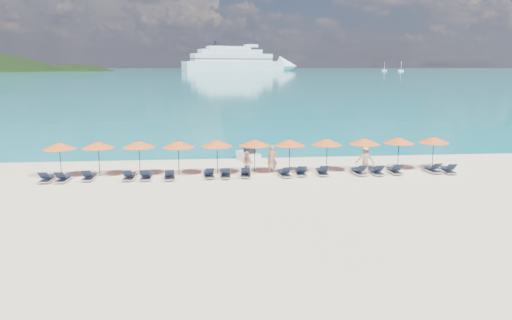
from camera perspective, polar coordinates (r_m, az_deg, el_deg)
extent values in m
plane|color=beige|center=(28.30, 0.62, -3.52)|extent=(1400.00, 1400.00, 0.00)
cube|color=#1FA9B2|center=(687.28, -5.64, 10.20)|extent=(1600.00, 1300.00, 0.01)
ellipsoid|color=black|center=(606.80, -19.93, 6.22)|extent=(162.00, 126.00, 85.50)
cube|color=white|center=(581.02, -2.53, 10.66)|extent=(118.46, 59.20, 10.73)
cone|color=white|center=(611.72, 3.71, 10.66)|extent=(30.07, 30.07, 23.60)
cube|color=white|center=(580.25, -2.74, 11.61)|extent=(95.12, 48.37, 8.58)
cube|color=white|center=(579.56, -2.95, 12.25)|extent=(74.37, 39.34, 5.36)
cube|color=white|center=(578.88, -3.15, 12.67)|extent=(51.03, 28.51, 3.75)
cube|color=black|center=(580.23, -2.74, 11.46)|extent=(96.31, 48.96, 0.97)
cube|color=black|center=(580.28, -2.74, 11.83)|extent=(93.94, 47.78, 0.97)
cylinder|color=black|center=(573.65, -4.56, 13.10)|extent=(4.72, 4.72, 5.90)
cube|color=white|center=(605.58, 14.46, 9.91)|extent=(5.47, 1.82, 1.46)
cylinder|color=white|center=(605.55, 14.48, 10.35)|extent=(0.33, 0.33, 9.12)
cube|color=white|center=(573.79, 16.24, 9.79)|extent=(5.72, 1.91, 1.53)
cylinder|color=white|center=(573.75, 16.26, 10.28)|extent=(0.34, 0.34, 9.54)
cube|color=white|center=(37.21, -0.89, 0.45)|extent=(1.75, 2.65, 0.57)
cube|color=black|center=(36.95, -0.75, 1.03)|extent=(0.85, 1.15, 0.36)
cylinder|color=black|center=(37.66, -1.30, 1.45)|extent=(0.55, 0.26, 0.06)
imported|color=tan|center=(32.68, 1.87, 0.10)|extent=(0.70, 0.47, 1.87)
imported|color=tan|center=(31.84, -0.98, -0.44)|extent=(0.88, 0.68, 1.59)
imported|color=tan|center=(33.37, 12.37, 0.09)|extent=(1.31, 0.81, 1.89)
cylinder|color=black|center=(33.75, -21.45, -0.02)|extent=(0.05, 0.05, 2.20)
cone|color=#EA571C|center=(33.60, -21.56, 1.52)|extent=(2.10, 2.10, 0.42)
sphere|color=black|center=(33.57, -21.59, 1.89)|extent=(0.08, 0.08, 0.08)
cylinder|color=black|center=(33.35, -17.50, 0.11)|extent=(0.05, 0.05, 2.20)
cone|color=#EA571C|center=(33.19, -17.59, 1.67)|extent=(2.10, 2.10, 0.42)
sphere|color=black|center=(33.16, -17.62, 2.04)|extent=(0.08, 0.08, 0.08)
cylinder|color=black|center=(32.95, -13.17, 0.20)|extent=(0.05, 0.05, 2.20)
cone|color=#EA571C|center=(32.80, -13.24, 1.78)|extent=(2.10, 2.10, 0.42)
sphere|color=black|center=(32.77, -13.26, 2.16)|extent=(0.08, 0.08, 0.08)
cylinder|color=black|center=(32.48, -8.84, 0.21)|extent=(0.05, 0.05, 2.20)
cone|color=#EA571C|center=(32.33, -8.88, 1.81)|extent=(2.10, 2.10, 0.42)
sphere|color=black|center=(32.29, -8.89, 2.20)|extent=(0.08, 0.08, 0.08)
cylinder|color=black|center=(32.50, -4.45, 0.31)|extent=(0.05, 0.05, 2.20)
cone|color=#EA571C|center=(32.35, -4.48, 1.91)|extent=(2.10, 2.10, 0.42)
sphere|color=black|center=(32.31, -4.48, 2.30)|extent=(0.08, 0.08, 0.08)
cylinder|color=black|center=(32.70, -0.15, 0.41)|extent=(0.05, 0.05, 2.20)
cone|color=#EA571C|center=(32.55, -0.15, 2.00)|extent=(2.10, 2.10, 0.42)
sphere|color=black|center=(32.51, -0.16, 2.39)|extent=(0.08, 0.08, 0.08)
cylinder|color=black|center=(32.88, 3.85, 0.44)|extent=(0.05, 0.05, 2.20)
cone|color=#EA571C|center=(32.73, 3.87, 2.03)|extent=(2.10, 2.10, 0.42)
sphere|color=black|center=(32.69, 3.88, 2.41)|extent=(0.08, 0.08, 0.08)
cylinder|color=black|center=(33.41, 8.09, 0.52)|extent=(0.05, 0.05, 2.20)
cone|color=#EA571C|center=(33.26, 8.13, 2.08)|extent=(2.10, 2.10, 0.42)
sphere|color=black|center=(33.23, 8.14, 2.46)|extent=(0.08, 0.08, 0.08)
cylinder|color=black|center=(34.11, 12.25, 0.60)|extent=(0.05, 0.05, 2.20)
cone|color=#EA571C|center=(33.96, 12.32, 2.12)|extent=(2.10, 2.10, 0.42)
sphere|color=black|center=(33.93, 12.33, 2.49)|extent=(0.08, 0.08, 0.08)
cylinder|color=black|center=(35.09, 15.95, 0.70)|extent=(0.05, 0.05, 2.20)
cone|color=#EA571C|center=(34.94, 16.03, 2.19)|extent=(2.10, 2.10, 0.42)
sphere|color=black|center=(34.91, 16.04, 2.55)|extent=(0.08, 0.08, 0.08)
cylinder|color=black|center=(36.02, 19.57, 0.75)|extent=(0.05, 0.05, 2.20)
cone|color=#EA571C|center=(35.88, 19.67, 2.19)|extent=(2.10, 2.10, 0.42)
sphere|color=black|center=(35.85, 19.69, 2.54)|extent=(0.08, 0.08, 0.08)
cube|color=silver|center=(32.93, -22.76, -2.08)|extent=(0.68, 1.72, 0.06)
cube|color=black|center=(33.13, -22.64, -1.71)|extent=(0.59, 1.12, 0.04)
cube|color=black|center=(32.34, -23.12, -1.58)|extent=(0.57, 0.56, 0.43)
cube|color=silver|center=(32.60, -21.16, -2.09)|extent=(0.73, 1.74, 0.06)
cube|color=black|center=(32.80, -21.04, -1.72)|extent=(0.62, 1.13, 0.04)
cube|color=black|center=(32.01, -21.52, -1.59)|extent=(0.58, 0.57, 0.43)
cube|color=silver|center=(32.56, -18.54, -1.93)|extent=(0.64, 1.71, 0.06)
cube|color=black|center=(32.77, -18.47, -1.56)|extent=(0.57, 1.11, 0.04)
cube|color=black|center=(31.95, -18.78, -1.43)|extent=(0.56, 0.54, 0.43)
cube|color=silver|center=(31.91, -14.25, -1.95)|extent=(0.70, 1.73, 0.06)
cube|color=black|center=(32.11, -14.18, -1.58)|extent=(0.60, 1.13, 0.04)
cube|color=black|center=(31.29, -14.48, -1.44)|extent=(0.58, 0.56, 0.43)
cube|color=silver|center=(31.74, -12.42, -1.94)|extent=(0.62, 1.70, 0.06)
cube|color=black|center=(31.95, -12.38, -1.56)|extent=(0.55, 1.10, 0.04)
cube|color=black|center=(31.12, -12.56, -1.42)|extent=(0.55, 0.54, 0.43)
cube|color=silver|center=(31.52, -9.85, -1.93)|extent=(0.75, 1.74, 0.06)
cube|color=black|center=(31.73, -9.87, -1.55)|extent=(0.63, 1.14, 0.04)
cube|color=black|center=(30.89, -9.87, -1.41)|extent=(0.59, 0.58, 0.43)
cube|color=silver|center=(31.67, -5.40, -1.76)|extent=(0.73, 1.74, 0.06)
cube|color=black|center=(31.88, -5.44, -1.38)|extent=(0.62, 1.13, 0.04)
cube|color=black|center=(31.04, -5.34, -1.24)|extent=(0.58, 0.57, 0.43)
cube|color=silver|center=(31.59, -3.50, -1.76)|extent=(0.73, 1.74, 0.06)
cube|color=black|center=(31.80, -3.50, -1.38)|extent=(0.62, 1.13, 0.04)
cube|color=black|center=(30.96, -3.54, -1.24)|extent=(0.58, 0.57, 0.43)
cube|color=silver|center=(31.75, -1.20, -1.68)|extent=(0.77, 1.75, 0.06)
cube|color=black|center=(31.96, -1.19, -1.30)|extent=(0.65, 1.15, 0.04)
cube|color=black|center=(31.13, -1.21, -1.16)|extent=(0.60, 0.58, 0.43)
cube|color=silver|center=(31.88, 3.26, -1.64)|extent=(0.79, 1.76, 0.06)
cube|color=black|center=(32.09, 3.14, -1.27)|extent=(0.66, 1.15, 0.04)
cube|color=black|center=(31.28, 3.52, -1.12)|extent=(0.60, 0.59, 0.43)
cube|color=silver|center=(32.29, 5.14, -1.51)|extent=(0.75, 1.74, 0.06)
cube|color=black|center=(32.50, 5.09, -1.14)|extent=(0.63, 1.14, 0.04)
cube|color=black|center=(31.67, 5.26, -1.00)|extent=(0.59, 0.58, 0.43)
cube|color=silver|center=(32.56, 7.57, -1.46)|extent=(0.72, 1.73, 0.06)
cube|color=black|center=(32.77, 7.50, -1.09)|extent=(0.61, 1.13, 0.04)
cube|color=black|center=(31.95, 7.76, -0.95)|extent=(0.58, 0.57, 0.43)
cube|color=silver|center=(33.05, 11.61, -1.40)|extent=(0.79, 1.75, 0.06)
cube|color=black|center=(33.24, 11.45, -1.04)|extent=(0.66, 1.15, 0.04)
cube|color=black|center=(32.48, 12.01, -0.89)|extent=(0.60, 0.59, 0.43)
cube|color=silver|center=(33.28, 13.60, -1.40)|extent=(0.71, 1.73, 0.06)
cube|color=black|center=(33.49, 13.49, -1.04)|extent=(0.61, 1.13, 0.04)
cube|color=black|center=(32.69, 13.90, -0.90)|extent=(0.58, 0.56, 0.43)
cube|color=silver|center=(33.87, 15.53, -1.28)|extent=(0.62, 1.70, 0.06)
cube|color=black|center=(34.06, 15.40, -0.93)|extent=(0.55, 1.10, 0.04)
cube|color=black|center=(33.29, 15.91, -0.79)|extent=(0.55, 0.54, 0.43)
cube|color=silver|center=(35.01, 19.44, -1.12)|extent=(0.77, 1.75, 0.06)
cube|color=black|center=(35.19, 19.25, -0.78)|extent=(0.65, 1.15, 0.04)
cube|color=black|center=(34.47, 19.94, -0.64)|extent=(0.60, 0.58, 0.43)
cube|color=silver|center=(35.15, 21.06, -1.18)|extent=(0.76, 1.75, 0.06)
cube|color=black|center=(35.35, 20.92, -0.85)|extent=(0.64, 1.14, 0.04)
cube|color=black|center=(34.57, 21.44, -0.71)|extent=(0.59, 0.58, 0.43)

